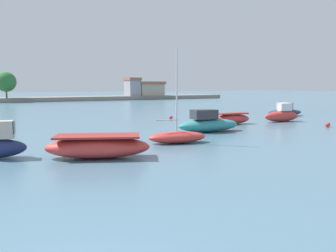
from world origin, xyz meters
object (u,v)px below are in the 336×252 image
at_px(mooring_buoy_0, 213,116).
at_px(mooring_buoy_3, 328,125).
at_px(mooring_buoy_1, 62,147).
at_px(mooring_buoy_2, 171,117).
at_px(moored_boat_5, 208,124).
at_px(moored_boat_4, 177,137).
at_px(moored_boat_3, 98,147).
at_px(moored_boat_6, 232,119).
at_px(moored_boat_7, 282,115).
at_px(moored_boat_8, 285,111).

relative_size(mooring_buoy_0, mooring_buoy_3, 0.85).
height_order(mooring_buoy_1, mooring_buoy_2, mooring_buoy_2).
height_order(moored_boat_5, mooring_buoy_0, moored_boat_5).
relative_size(moored_boat_5, mooring_buoy_0, 14.73).
bearing_deg(mooring_buoy_0, moored_boat_4, -133.78).
bearing_deg(mooring_buoy_2, moored_boat_3, -130.48).
bearing_deg(mooring_buoy_1, mooring_buoy_0, 31.97).
bearing_deg(moored_boat_3, mooring_buoy_1, 134.12).
bearing_deg(mooring_buoy_2, mooring_buoy_1, -138.75).
xyz_separation_m(moored_boat_3, moored_boat_4, (5.90, 1.90, -0.15)).
height_order(moored_boat_3, mooring_buoy_1, moored_boat_3).
bearing_deg(mooring_buoy_2, moored_boat_4, -118.68).
xyz_separation_m(moored_boat_4, mooring_buoy_0, (13.09, 13.66, -0.24)).
bearing_deg(mooring_buoy_1, moored_boat_6, 18.30).
xyz_separation_m(moored_boat_5, moored_boat_7, (11.29, 2.70, -0.00)).
xyz_separation_m(moored_boat_6, moored_boat_7, (6.03, -0.62, 0.13)).
xyz_separation_m(moored_boat_3, mooring_buoy_3, (22.00, 2.69, -0.35)).
distance_m(mooring_buoy_0, mooring_buoy_2, 5.47).
xyz_separation_m(mooring_buoy_0, mooring_buoy_3, (3.02, -12.87, 0.03)).
bearing_deg(moored_boat_4, moored_boat_7, 34.48).
bearing_deg(moored_boat_6, moored_boat_4, -142.35).
height_order(mooring_buoy_2, mooring_buoy_3, mooring_buoy_3).
relative_size(moored_boat_4, moored_boat_5, 1.10).
bearing_deg(moored_boat_3, moored_boat_6, 52.72).
xyz_separation_m(moored_boat_3, mooring_buoy_2, (13.52, 15.85, -0.37)).
height_order(moored_boat_3, mooring_buoy_2, moored_boat_3).
distance_m(moored_boat_5, moored_boat_6, 6.22).
distance_m(moored_boat_4, mooring_buoy_0, 18.91).
relative_size(moored_boat_6, mooring_buoy_2, 9.77).
height_order(moored_boat_4, mooring_buoy_2, moored_boat_4).
height_order(moored_boat_6, moored_boat_8, moored_boat_8).
bearing_deg(mooring_buoy_3, moored_boat_6, 134.13).
bearing_deg(mooring_buoy_1, moored_boat_7, 12.31).
relative_size(moored_boat_4, moored_boat_6, 1.50).
distance_m(moored_boat_8, mooring_buoy_1, 30.40).
height_order(moored_boat_7, mooring_buoy_1, moored_boat_7).
relative_size(moored_boat_6, mooring_buoy_0, 10.76).
bearing_deg(moored_boat_6, moored_boat_7, -1.93).
distance_m(mooring_buoy_1, mooring_buoy_3, 23.09).
xyz_separation_m(moored_boat_6, mooring_buoy_1, (-17.23, -5.70, -0.32)).
distance_m(moored_boat_4, moored_boat_5, 6.10).
relative_size(mooring_buoy_1, mooring_buoy_3, 0.93).
xyz_separation_m(moored_boat_3, moored_boat_7, (22.17, 8.10, 0.08)).
relative_size(moored_boat_7, moored_boat_8, 0.78).
bearing_deg(mooring_buoy_2, mooring_buoy_3, -57.20).
height_order(mooring_buoy_1, mooring_buoy_3, mooring_buoy_3).
bearing_deg(mooring_buoy_1, moored_boat_3, -70.20).
distance_m(moored_boat_7, mooring_buoy_3, 5.43).
bearing_deg(mooring_buoy_0, moored_boat_5, -128.57).
distance_m(moored_boat_6, mooring_buoy_0, 7.41).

